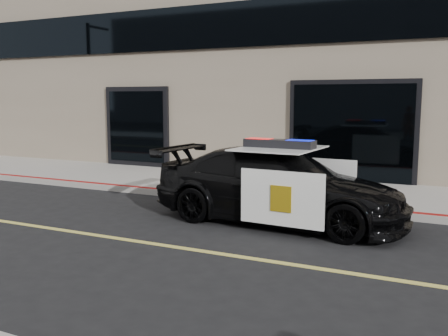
% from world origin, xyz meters
% --- Properties ---
extents(ground, '(120.00, 120.00, 0.00)m').
position_xyz_m(ground, '(0.00, 0.00, 0.00)').
color(ground, black).
rests_on(ground, ground).
extents(sidewalk_n, '(60.00, 3.50, 0.15)m').
position_xyz_m(sidewalk_n, '(0.00, 5.25, 0.07)').
color(sidewalk_n, gray).
rests_on(sidewalk_n, ground).
extents(police_car, '(2.54, 5.12, 1.61)m').
position_xyz_m(police_car, '(-1.41, 2.30, 0.72)').
color(police_car, black).
rests_on(police_car, ground).
extents(fire_hydrant, '(0.37, 0.51, 0.82)m').
position_xyz_m(fire_hydrant, '(-3.65, 4.50, 0.53)').
color(fire_hydrant, silver).
rests_on(fire_hydrant, sidewalk_n).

